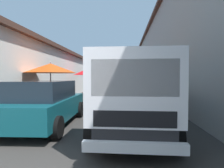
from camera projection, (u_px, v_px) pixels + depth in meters
name	position (u px, v px, depth m)	size (l,w,h in m)	color
ground	(112.00, 97.00, 14.92)	(90.00, 90.00, 0.00)	#33302D
building_left_whitewash	(40.00, 74.00, 17.62)	(49.80, 7.50, 3.74)	silver
building_right_concrete	(191.00, 57.00, 16.52)	(49.80, 7.50, 6.71)	gray
fruit_stall_far_left	(87.00, 74.00, 15.15)	(2.26, 2.26, 2.35)	#9E9EA3
fruit_stall_near_right	(127.00, 77.00, 17.85)	(2.76, 2.76, 2.14)	#9E9EA3
fruit_stall_far_right	(50.00, 74.00, 8.85)	(2.41, 2.41, 2.31)	#9E9EA3
fruit_stall_mid_lane	(128.00, 71.00, 7.83)	(2.88, 2.88, 2.31)	#9E9EA3
hatchback_car	(44.00, 103.00, 5.96)	(3.97, 2.03, 1.45)	#0F4C56
delivery_truck	(132.00, 99.00, 4.55)	(4.94, 2.01, 2.08)	black
vendor_by_crates	(151.00, 88.00, 12.15)	(0.52, 0.44, 1.58)	#232328
vendor_in_shade	(132.00, 87.00, 13.52)	(0.60, 0.31, 1.51)	navy
plastic_stool	(127.00, 94.00, 13.77)	(0.30, 0.30, 0.43)	#1E8C3F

